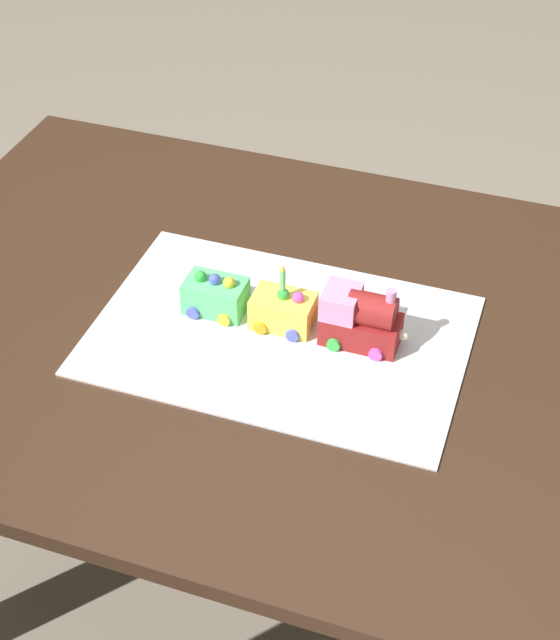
{
  "coord_description": "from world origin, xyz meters",
  "views": [
    {
      "loc": [
        -0.39,
        1.12,
        1.77
      ],
      "look_at": [
        -0.02,
        0.03,
        0.77
      ],
      "focal_mm": 53.38,
      "sensor_mm": 36.0,
      "label": 1
    }
  ],
  "objects_px": {
    "cake_car_flatbed_lemon": "(284,310)",
    "cake_locomotive": "(361,318)",
    "dining_table": "(273,370)",
    "cake_car_hopper_mint_green": "(216,294)",
    "birthday_candle": "(283,277)"
  },
  "relations": [
    {
      "from": "dining_table",
      "to": "cake_car_hopper_mint_green",
      "type": "bearing_deg",
      "value": -0.94
    },
    {
      "from": "cake_car_flatbed_lemon",
      "to": "cake_car_hopper_mint_green",
      "type": "relative_size",
      "value": 1.0
    },
    {
      "from": "cake_locomotive",
      "to": "cake_car_hopper_mint_green",
      "type": "relative_size",
      "value": 1.4
    },
    {
      "from": "cake_locomotive",
      "to": "birthday_candle",
      "type": "bearing_deg",
      "value": -0.0
    },
    {
      "from": "dining_table",
      "to": "cake_car_hopper_mint_green",
      "type": "distance_m",
      "value": 0.17
    },
    {
      "from": "birthday_candle",
      "to": "dining_table",
      "type": "bearing_deg",
      "value": 5.22
    },
    {
      "from": "cake_locomotive",
      "to": "dining_table",
      "type": "bearing_deg",
      "value": 0.63
    },
    {
      "from": "cake_car_flatbed_lemon",
      "to": "cake_car_hopper_mint_green",
      "type": "xyz_separation_m",
      "value": [
        0.12,
        -0.0,
        0.0
      ]
    },
    {
      "from": "cake_car_hopper_mint_green",
      "to": "birthday_candle",
      "type": "xyz_separation_m",
      "value": [
        -0.12,
        0.0,
        0.07
      ]
    },
    {
      "from": "dining_table",
      "to": "birthday_candle",
      "type": "xyz_separation_m",
      "value": [
        -0.02,
        -0.0,
        0.21
      ]
    },
    {
      "from": "dining_table",
      "to": "birthday_candle",
      "type": "distance_m",
      "value": 0.21
    },
    {
      "from": "cake_car_flatbed_lemon",
      "to": "cake_car_hopper_mint_green",
      "type": "bearing_deg",
      "value": -0.0
    },
    {
      "from": "cake_car_flatbed_lemon",
      "to": "cake_locomotive",
      "type": "bearing_deg",
      "value": 180.0
    },
    {
      "from": "cake_locomotive",
      "to": "birthday_candle",
      "type": "height_order",
      "value": "birthday_candle"
    },
    {
      "from": "cake_locomotive",
      "to": "cake_car_hopper_mint_green",
      "type": "height_order",
      "value": "cake_locomotive"
    }
  ]
}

